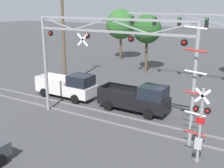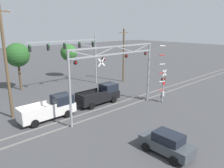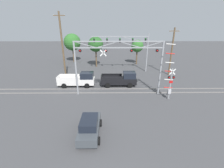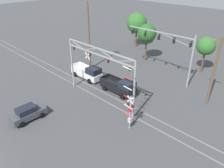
# 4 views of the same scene
# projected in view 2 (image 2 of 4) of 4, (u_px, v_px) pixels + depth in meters

# --- Properties ---
(rail_track_near) EXTENTS (80.00, 0.08, 0.10)m
(rail_track_near) POSITION_uv_depth(u_px,v_px,m) (113.00, 110.00, 23.98)
(rail_track_near) COLOR gray
(rail_track_near) RESTS_ON ground_plane
(rail_track_far) EXTENTS (80.00, 0.08, 0.10)m
(rail_track_far) POSITION_uv_depth(u_px,v_px,m) (105.00, 107.00, 25.01)
(rail_track_far) COLOR gray
(rail_track_far) RESTS_ON ground_plane
(crossing_gantry) EXTENTS (11.29, 0.27, 7.12)m
(crossing_gantry) POSITION_uv_depth(u_px,v_px,m) (115.00, 67.00, 22.52)
(crossing_gantry) COLOR gray
(crossing_gantry) RESTS_ON ground_plane
(crossing_signal_mast) EXTENTS (1.59, 0.35, 6.96)m
(crossing_signal_mast) POSITION_uv_depth(u_px,v_px,m) (163.00, 84.00, 26.20)
(crossing_signal_mast) COLOR gray
(crossing_signal_mast) RESTS_ON ground_plane
(traffic_signal_span) EXTENTS (11.16, 0.39, 7.62)m
(traffic_signal_span) POSITION_uv_depth(u_px,v_px,m) (79.00, 51.00, 32.56)
(traffic_signal_span) COLOR gray
(traffic_signal_span) RESTS_ON ground_plane
(pickup_truck_lead) EXTENTS (5.45, 2.08, 2.21)m
(pickup_truck_lead) POSITION_uv_depth(u_px,v_px,m) (100.00, 95.00, 26.17)
(pickup_truck_lead) COLOR black
(pickup_truck_lead) RESTS_ON ground_plane
(pickup_truck_following) EXTENTS (5.59, 2.08, 2.21)m
(pickup_truck_following) POSITION_uv_depth(u_px,v_px,m) (51.00, 109.00, 21.81)
(pickup_truck_following) COLOR silver
(pickup_truck_following) RESTS_ON ground_plane
(sedan_waiting) EXTENTS (1.87, 3.93, 1.67)m
(sedan_waiting) POSITION_uv_depth(u_px,v_px,m) (167.00, 143.00, 15.76)
(sedan_waiting) COLOR #3D4247
(sedan_waiting) RESTS_ON ground_plane
(utility_pole_left) EXTENTS (1.80, 0.28, 10.94)m
(utility_pole_left) POSITION_uv_depth(u_px,v_px,m) (6.00, 63.00, 20.84)
(utility_pole_left) COLOR brown
(utility_pole_left) RESTS_ON ground_plane
(utility_pole_right) EXTENTS (1.80, 0.28, 8.64)m
(utility_pole_right) POSITION_uv_depth(u_px,v_px,m) (124.00, 55.00, 35.74)
(utility_pole_right) COLOR brown
(utility_pole_right) RESTS_ON ground_plane
(background_tree_beyond_span) EXTENTS (3.35, 3.35, 6.79)m
(background_tree_beyond_span) POSITION_uv_depth(u_px,v_px,m) (17.00, 55.00, 30.73)
(background_tree_beyond_span) COLOR brown
(background_tree_beyond_span) RESTS_ON ground_plane
(background_tree_far_left_verge) EXTENTS (2.93, 2.93, 5.92)m
(background_tree_far_left_verge) POSITION_uv_depth(u_px,v_px,m) (69.00, 53.00, 39.00)
(background_tree_far_left_verge) COLOR brown
(background_tree_far_left_verge) RESTS_ON ground_plane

